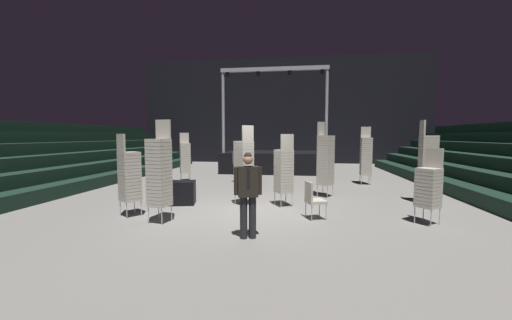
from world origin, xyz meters
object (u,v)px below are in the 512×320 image
at_px(stage_riser, 275,160).
at_px(chair_stack_front_right, 429,186).
at_px(chair_stack_mid_right, 185,157).
at_px(chair_stack_rear_centre, 244,165).
at_px(chair_stack_aisle_left, 428,162).
at_px(equipment_road_case, 180,193).
at_px(loose_chair_near_man, 313,198).
at_px(chair_stack_mid_centre, 284,170).
at_px(chair_stack_front_left, 159,171).
at_px(chair_stack_rear_left, 325,159).
at_px(crew_worker_near_stage, 239,162).
at_px(chair_stack_mid_left, 366,156).
at_px(chair_stack_rear_right, 129,175).
at_px(man_with_tie, 248,190).

xyz_separation_m(stage_riser, chair_stack_front_right, (4.36, -9.96, 0.25)).
relative_size(chair_stack_mid_right, chair_stack_rear_centre, 0.93).
relative_size(chair_stack_aisle_left, equipment_road_case, 2.84).
xyz_separation_m(chair_stack_rear_centre, chair_stack_aisle_left, (5.56, 0.94, 0.08)).
bearing_deg(loose_chair_near_man, chair_stack_mid_centre, -169.97).
height_order(chair_stack_front_left, chair_stack_mid_centre, chair_stack_front_left).
bearing_deg(chair_stack_aisle_left, chair_stack_rear_centre, -77.17).
bearing_deg(chair_stack_rear_left, chair_stack_mid_centre, -6.64).
height_order(chair_stack_front_right, crew_worker_near_stage, chair_stack_front_right).
relative_size(chair_stack_mid_left, crew_worker_near_stage, 1.50).
height_order(chair_stack_rear_left, equipment_road_case, chair_stack_rear_left).
bearing_deg(chair_stack_rear_right, man_with_tie, 13.93).
xyz_separation_m(chair_stack_front_left, chair_stack_rear_right, (-1.03, 0.44, -0.17)).
distance_m(chair_stack_mid_right, chair_stack_rear_right, 5.86).
bearing_deg(chair_stack_mid_left, chair_stack_rear_left, 58.35).
distance_m(chair_stack_rear_centre, crew_worker_near_stage, 4.35).
bearing_deg(chair_stack_front_left, loose_chair_near_man, -155.86).
height_order(stage_riser, chair_stack_front_right, stage_riser).
height_order(chair_stack_front_left, chair_stack_rear_centre, chair_stack_front_left).
xyz_separation_m(stage_riser, crew_worker_near_stage, (-1.31, -4.35, 0.28)).
bearing_deg(chair_stack_front_left, chair_stack_mid_centre, -131.62).
relative_size(stage_riser, chair_stack_rear_centre, 2.50).
height_order(man_with_tie, chair_stack_mid_left, chair_stack_mid_left).
distance_m(chair_stack_mid_left, chair_stack_mid_centre, 5.58).
height_order(stage_riser, chair_stack_aisle_left, stage_riser).
relative_size(chair_stack_mid_centre, chair_stack_rear_left, 0.83).
bearing_deg(equipment_road_case, stage_riser, 75.66).
distance_m(chair_stack_front_right, chair_stack_rear_centre, 4.88).
distance_m(chair_stack_front_left, chair_stack_mid_left, 9.06).
height_order(chair_stack_mid_left, chair_stack_rear_left, chair_stack_rear_left).
bearing_deg(chair_stack_rear_left, chair_stack_front_right, 69.83).
bearing_deg(chair_stack_front_left, chair_stack_rear_right, -11.18).
relative_size(chair_stack_rear_left, chair_stack_rear_right, 1.20).
height_order(chair_stack_rear_centre, loose_chair_near_man, chair_stack_rear_centre).
relative_size(chair_stack_aisle_left, crew_worker_near_stage, 1.55).
relative_size(chair_stack_front_right, chair_stack_mid_left, 0.73).
bearing_deg(chair_stack_aisle_left, chair_stack_front_right, -17.67).
bearing_deg(chair_stack_rear_left, chair_stack_front_left, -14.75).
relative_size(chair_stack_front_right, chair_stack_aisle_left, 0.70).
bearing_deg(chair_stack_aisle_left, loose_chair_near_man, -54.05).
relative_size(chair_stack_rear_left, crew_worker_near_stage, 1.55).
xyz_separation_m(chair_stack_rear_right, crew_worker_near_stage, (1.69, 5.93, -0.14)).
bearing_deg(stage_riser, equipment_road_case, -104.34).
height_order(man_with_tie, chair_stack_front_left, chair_stack_front_left).
bearing_deg(equipment_road_case, chair_stack_aisle_left, 8.96).
height_order(chair_stack_rear_left, chair_stack_rear_right, chair_stack_rear_left).
bearing_deg(chair_stack_rear_centre, crew_worker_near_stage, 53.66).
bearing_deg(equipment_road_case, man_with_tie, -46.78).
relative_size(man_with_tie, chair_stack_front_right, 0.98).
relative_size(chair_stack_mid_right, chair_stack_rear_left, 0.87).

